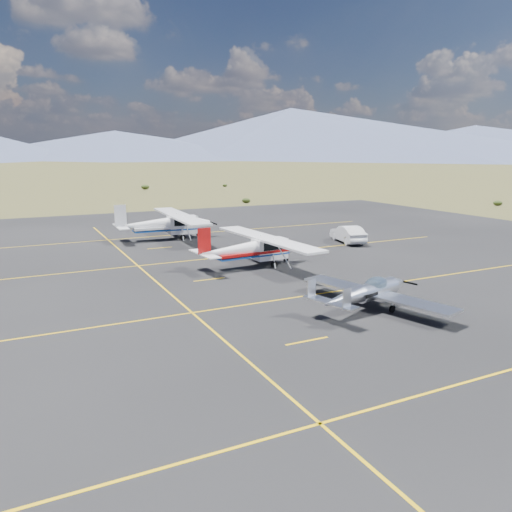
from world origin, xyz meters
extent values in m
plane|color=#383D1C|center=(0.00, 0.00, 0.00)|extent=(1600.00, 1600.00, 0.00)
cube|color=black|center=(0.00, 7.00, 0.00)|extent=(72.00, 72.00, 0.02)
cube|color=silver|center=(2.45, -1.10, 0.70)|extent=(3.50, 8.41, 0.11)
ellipsoid|color=#99BFD8|center=(2.45, -1.10, 1.14)|extent=(1.70, 1.24, 0.76)
cube|color=silver|center=(-0.86, -2.01, 0.96)|extent=(1.36, 2.86, 0.06)
cube|color=silver|center=(-0.73, -3.03, 1.37)|extent=(0.51, 0.19, 0.93)
cube|color=silver|center=(-1.27, -1.06, 1.37)|extent=(0.51, 0.19, 0.93)
cylinder|color=black|center=(3.88, -0.71, 0.17)|extent=(0.33, 0.16, 0.32)
cylinder|color=black|center=(2.56, -2.23, 0.20)|extent=(0.39, 0.20, 0.37)
cylinder|color=black|center=(1.98, -0.08, 0.20)|extent=(0.39, 0.20, 0.37)
cube|color=white|center=(2.15, 9.53, 1.08)|extent=(2.33, 1.33, 1.38)
cube|color=white|center=(1.95, 9.52, 1.80)|extent=(2.37, 11.34, 0.14)
cube|color=black|center=(2.15, 9.53, 1.37)|extent=(1.72, 1.33, 0.56)
cube|color=#A70E0D|center=(0.83, 9.44, 0.98)|extent=(5.19, 1.55, 0.18)
cube|color=#A70E0D|center=(-2.65, 9.19, 2.06)|extent=(0.87, 0.13, 1.64)
cube|color=white|center=(-2.65, 9.19, 1.24)|extent=(0.99, 3.32, 0.06)
cylinder|color=black|center=(3.48, 9.62, 0.19)|extent=(0.37, 0.13, 0.37)
cylinder|color=black|center=(1.92, 8.44, 0.24)|extent=(0.46, 0.16, 0.45)
cylinder|color=black|center=(1.77, 10.58, 0.24)|extent=(0.46, 0.16, 0.45)
cube|color=white|center=(0.12, 22.08, 1.19)|extent=(2.52, 1.39, 1.52)
cube|color=white|center=(-0.11, 22.09, 1.98)|extent=(2.20, 12.45, 0.16)
cube|color=black|center=(0.12, 22.08, 1.51)|extent=(1.85, 1.41, 0.62)
cube|color=white|center=(-1.35, 22.13, 1.08)|extent=(5.68, 1.52, 0.20)
cube|color=white|center=(-5.18, 22.27, 2.26)|extent=(0.96, 0.11, 1.80)
cube|color=white|center=(-5.18, 22.27, 1.36)|extent=(0.98, 3.63, 0.07)
cylinder|color=black|center=(1.58, 22.03, 0.21)|extent=(0.41, 0.13, 0.41)
cylinder|color=black|center=(-0.27, 20.91, 0.26)|extent=(0.50, 0.16, 0.50)
cylinder|color=black|center=(-0.18, 23.28, 0.26)|extent=(0.50, 0.16, 0.50)
imported|color=silver|center=(11.89, 13.88, 0.73)|extent=(2.42, 4.60, 1.44)
camera|label=1|loc=(-13.32, -19.70, 7.61)|focal=35.00mm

